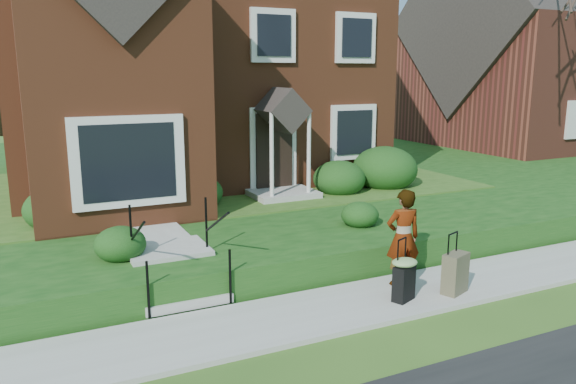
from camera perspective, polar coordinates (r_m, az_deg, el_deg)
ground at (r=9.33m, az=6.98°, el=-11.50°), size 120.00×120.00×0.00m
sidewalk at (r=9.32m, az=6.99°, el=-11.27°), size 60.00×1.60×0.08m
terrace at (r=20.34m, az=0.07°, el=2.42°), size 44.00×20.00×0.60m
walkway at (r=12.75m, az=-15.00°, el=-2.35°), size 1.20×6.00×0.06m
main_house at (r=17.44m, az=-11.12°, el=16.96°), size 10.40×10.20×9.40m
neighbour_house at (r=27.56m, az=23.88°, el=14.29°), size 9.40×8.00×9.20m
front_steps at (r=9.83m, az=-11.47°, el=-7.44°), size 1.40×2.02×1.50m
foundation_shrubs at (r=13.94m, az=1.11°, el=1.34°), size 10.02×4.45×1.26m
woman at (r=9.87m, az=11.61°, el=-4.57°), size 0.69×0.52×1.71m
suitcase_black at (r=9.35m, az=11.71°, el=-8.43°), size 0.53×0.49×1.04m
suitcase_olive at (r=9.89m, az=16.62°, el=-7.89°), size 0.54×0.42×1.04m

